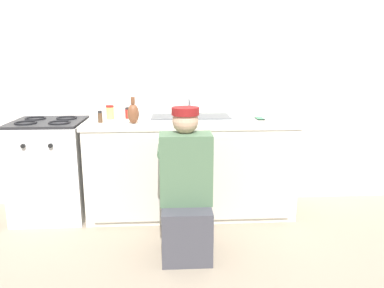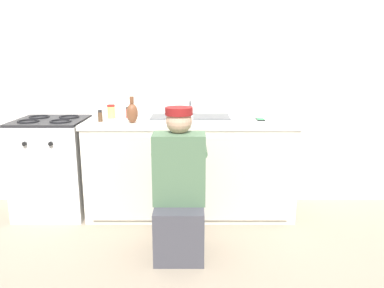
# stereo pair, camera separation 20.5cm
# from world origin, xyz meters

# --- Properties ---
(ground_plane) EXTENTS (12.00, 12.00, 0.00)m
(ground_plane) POSITION_xyz_m (0.00, 0.00, 0.00)
(ground_plane) COLOR gray
(back_wall) EXTENTS (6.00, 0.10, 2.50)m
(back_wall) POSITION_xyz_m (0.00, 0.65, 1.25)
(back_wall) COLOR silver
(back_wall) RESTS_ON ground_plane
(counter_cabinet) EXTENTS (1.87, 0.62, 0.85)m
(counter_cabinet) POSITION_xyz_m (0.00, 0.29, 0.42)
(counter_cabinet) COLOR silver
(counter_cabinet) RESTS_ON ground_plane
(countertop) EXTENTS (1.91, 0.62, 0.04)m
(countertop) POSITION_xyz_m (0.00, 0.30, 0.87)
(countertop) COLOR beige
(countertop) RESTS_ON counter_cabinet
(sink_double_basin) EXTENTS (0.80, 0.44, 0.19)m
(sink_double_basin) POSITION_xyz_m (0.00, 0.30, 0.91)
(sink_double_basin) COLOR silver
(sink_double_basin) RESTS_ON countertop
(stove_range) EXTENTS (0.63, 0.62, 0.91)m
(stove_range) POSITION_xyz_m (-1.29, 0.30, 0.45)
(stove_range) COLOR white
(stove_range) RESTS_ON ground_plane
(plumber_person) EXTENTS (0.42, 0.61, 1.10)m
(plumber_person) POSITION_xyz_m (-0.08, -0.47, 0.46)
(plumber_person) COLOR #3F3F47
(plumber_person) RESTS_ON ground_plane
(spice_bottle_pepper) EXTENTS (0.04, 0.04, 0.10)m
(spice_bottle_pepper) POSITION_xyz_m (-0.80, 0.21, 0.94)
(spice_bottle_pepper) COLOR #513823
(spice_bottle_pepper) RESTS_ON countertop
(cell_phone) EXTENTS (0.07, 0.14, 0.01)m
(cell_phone) POSITION_xyz_m (0.64, 0.31, 0.90)
(cell_phone) COLOR black
(cell_phone) RESTS_ON countertop
(spice_bottle_red) EXTENTS (0.04, 0.04, 0.10)m
(spice_bottle_red) POSITION_xyz_m (-0.59, 0.42, 0.94)
(spice_bottle_red) COLOR red
(spice_bottle_red) RESTS_ON countertop
(vase_decorative) EXTENTS (0.10, 0.10, 0.23)m
(vase_decorative) POSITION_xyz_m (-0.50, 0.15, 0.98)
(vase_decorative) COLOR brown
(vase_decorative) RESTS_ON countertop
(condiment_jar) EXTENTS (0.07, 0.07, 0.13)m
(condiment_jar) POSITION_xyz_m (-0.74, 0.40, 0.96)
(condiment_jar) COLOR #DBB760
(condiment_jar) RESTS_ON countertop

